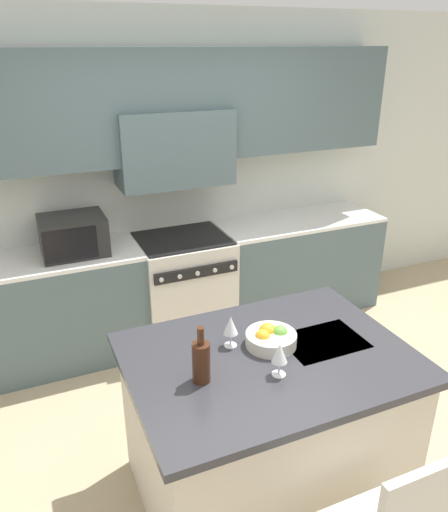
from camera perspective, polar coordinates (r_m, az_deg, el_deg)
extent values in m
plane|color=tan|center=(3.46, 4.92, -21.45)|extent=(10.00, 10.00, 0.00)
cube|color=silver|center=(4.40, -6.54, 8.88)|extent=(10.00, 0.06, 2.70)
cube|color=#4C6066|center=(4.10, -6.08, 16.75)|extent=(3.85, 0.34, 0.85)
cube|color=#4C6066|center=(4.12, -5.75, 12.22)|extent=(0.93, 0.40, 0.60)
cube|color=#4C6066|center=(4.24, -19.66, -6.17)|extent=(1.54, 0.62, 0.89)
cube|color=white|center=(4.04, -20.53, -0.46)|extent=(1.54, 0.62, 0.03)
cube|color=#4C6066|center=(4.86, 8.26, -1.12)|extent=(1.54, 0.62, 0.89)
cube|color=white|center=(4.69, 8.58, 4.02)|extent=(1.54, 0.62, 0.03)
cube|color=beige|center=(4.39, -4.61, -3.58)|extent=(0.76, 0.66, 0.91)
cube|color=black|center=(4.20, -4.81, 2.02)|extent=(0.73, 0.61, 0.01)
cube|color=black|center=(3.97, -3.12, -1.89)|extent=(0.70, 0.02, 0.09)
cylinder|color=silver|center=(3.88, -7.19, -2.69)|extent=(0.04, 0.02, 0.04)
cylinder|color=silver|center=(3.92, -5.10, -2.32)|extent=(0.04, 0.02, 0.04)
cylinder|color=silver|center=(3.96, -3.06, -1.96)|extent=(0.04, 0.02, 0.04)
cylinder|color=silver|center=(4.01, -1.07, -1.60)|extent=(0.04, 0.02, 0.04)
cylinder|color=silver|center=(4.06, 0.87, -1.25)|extent=(0.04, 0.02, 0.04)
cube|color=black|center=(4.00, -16.85, 2.31)|extent=(0.49, 0.40, 0.30)
cube|color=black|center=(3.81, -17.09, 1.22)|extent=(0.38, 0.01, 0.24)
cube|color=beige|center=(2.96, 4.85, -18.97)|extent=(1.39, 1.00, 0.88)
cube|color=#333338|center=(2.68, 5.19, -11.58)|extent=(1.48, 1.09, 0.04)
cube|color=#2D2D30|center=(2.82, 11.25, -9.59)|extent=(0.44, 0.32, 0.01)
cylinder|color=#B2B2B7|center=(2.95, 9.20, -7.74)|extent=(0.02, 0.02, 0.00)
cylinder|color=#422314|center=(2.42, -2.62, -12.06)|extent=(0.09, 0.09, 0.21)
cylinder|color=#422314|center=(2.34, -2.69, -9.11)|extent=(0.03, 0.03, 0.09)
cylinder|color=white|center=(2.53, 6.26, -13.29)|extent=(0.07, 0.07, 0.01)
cylinder|color=white|center=(2.50, 6.30, -12.57)|extent=(0.01, 0.01, 0.07)
cone|color=white|center=(2.45, 6.39, -10.93)|extent=(0.08, 0.08, 0.10)
cylinder|color=white|center=(2.72, 0.75, -10.17)|extent=(0.07, 0.07, 0.01)
cylinder|color=white|center=(2.70, 0.75, -9.48)|extent=(0.01, 0.01, 0.07)
cone|color=white|center=(2.65, 0.76, -7.90)|extent=(0.08, 0.08, 0.10)
cylinder|color=silver|center=(2.72, 5.39, -9.47)|extent=(0.27, 0.27, 0.07)
sphere|color=gold|center=(2.68, 4.42, -9.26)|extent=(0.09, 0.09, 0.09)
sphere|color=#66A83D|center=(2.73, 6.38, -8.77)|extent=(0.09, 0.09, 0.09)
sphere|color=gold|center=(2.74, 4.99, -8.62)|extent=(0.10, 0.10, 0.10)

